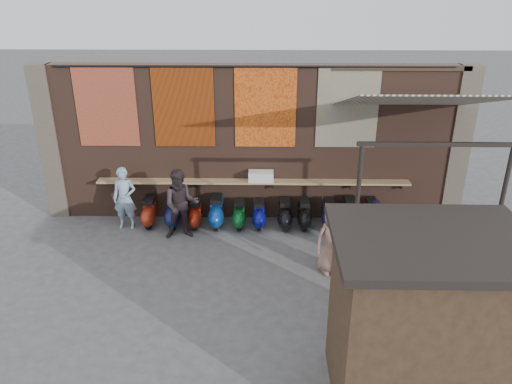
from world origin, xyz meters
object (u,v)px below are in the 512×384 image
at_px(scooter_stool_7, 304,214).
at_px(diner_right, 181,204).
at_px(scooter_stool_9, 349,213).
at_px(shopper_grey, 473,266).
at_px(scooter_stool_1, 174,211).
at_px(diner_left, 125,198).
at_px(scooter_stool_0, 150,212).
at_px(scooter_stool_3, 217,212).
at_px(scooter_stool_4, 239,214).
at_px(scooter_stool_2, 196,214).
at_px(scooter_stool_10, 371,214).
at_px(shopper_navy, 374,232).
at_px(scooter_stool_6, 285,214).
at_px(market_stall, 421,325).
at_px(scooter_stool_5, 259,214).
at_px(scooter_stool_8, 329,215).
at_px(shopper_tan, 332,240).
at_px(shelf_box, 261,176).

distance_m(scooter_stool_7, diner_right, 3.13).
distance_m(scooter_stool_9, shopper_grey, 3.65).
xyz_separation_m(scooter_stool_1, diner_left, (-1.19, -0.12, 0.41)).
bearing_deg(scooter_stool_0, scooter_stool_3, -1.25).
relative_size(scooter_stool_3, scooter_stool_7, 1.10).
bearing_deg(scooter_stool_4, scooter_stool_0, 178.62).
bearing_deg(scooter_stool_1, scooter_stool_2, -1.11).
xyz_separation_m(scooter_stool_10, shopper_navy, (-0.32, -1.72, 0.41)).
bearing_deg(scooter_stool_6, market_stall, -72.49).
bearing_deg(scooter_stool_7, scooter_stool_6, -176.56).
height_order(scooter_stool_1, scooter_stool_2, scooter_stool_1).
bearing_deg(scooter_stool_7, shopper_grey, -45.06).
distance_m(scooter_stool_0, diner_left, 0.73).
relative_size(scooter_stool_1, scooter_stool_3, 1.02).
distance_m(scooter_stool_3, diner_right, 1.10).
bearing_deg(scooter_stool_5, scooter_stool_4, 179.52).
bearing_deg(scooter_stool_8, shopper_tan, -95.35).
distance_m(scooter_stool_2, shopper_grey, 6.59).
relative_size(diner_left, market_stall, 0.61).
height_order(scooter_stool_3, scooter_stool_10, scooter_stool_3).
bearing_deg(shelf_box, scooter_stool_7, -15.50).
xyz_separation_m(scooter_stool_5, scooter_stool_9, (2.31, 0.06, 0.03)).
bearing_deg(shopper_navy, scooter_stool_1, -50.86).
distance_m(scooter_stool_6, shopper_tan, 2.30).
bearing_deg(scooter_stool_5, scooter_stool_9, 1.59).
xyz_separation_m(scooter_stool_5, scooter_stool_7, (1.15, 0.02, 0.01)).
xyz_separation_m(shelf_box, scooter_stool_3, (-1.13, -0.31, -0.87)).
bearing_deg(scooter_stool_2, scooter_stool_10, 0.16).
distance_m(diner_left, diner_right, 1.58).
bearing_deg(scooter_stool_9, diner_right, -171.38).
bearing_deg(scooter_stool_10, shopper_navy, -100.41).
height_order(scooter_stool_5, scooter_stool_7, scooter_stool_7).
relative_size(scooter_stool_4, scooter_stool_9, 0.92).
xyz_separation_m(scooter_stool_1, scooter_stool_6, (2.84, -0.04, -0.03)).
height_order(scooter_stool_0, shopper_navy, shopper_navy).
bearing_deg(scooter_stool_6, shopper_tan, -65.79).
xyz_separation_m(scooter_stool_3, diner_left, (-2.29, -0.11, 0.42)).
bearing_deg(shopper_tan, diner_right, 140.04).
xyz_separation_m(scooter_stool_6, shopper_tan, (0.93, -2.07, 0.41)).
relative_size(scooter_stool_7, scooter_stool_8, 0.98).
bearing_deg(scooter_stool_3, scooter_stool_0, 178.75).
distance_m(scooter_stool_10, diner_left, 6.26).
bearing_deg(scooter_stool_3, scooter_stool_6, -1.04).
xyz_separation_m(scooter_stool_6, diner_left, (-4.03, -0.08, 0.44)).
relative_size(scooter_stool_5, shopper_tan, 0.47).
relative_size(diner_left, shopper_grey, 1.08).
bearing_deg(shopper_tan, scooter_stool_3, 125.41).
relative_size(shelf_box, scooter_stool_4, 0.88).
bearing_deg(shopper_grey, scooter_stool_10, -39.91).
height_order(diner_right, market_stall, market_stall).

